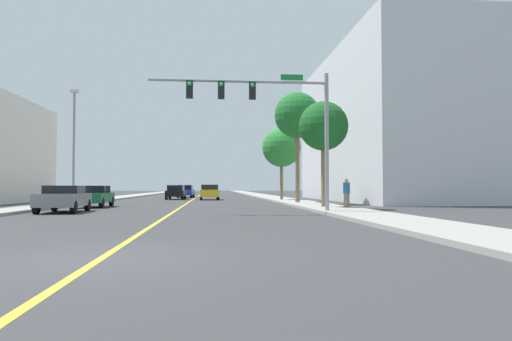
# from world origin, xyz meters

# --- Properties ---
(ground) EXTENTS (192.00, 192.00, 0.00)m
(ground) POSITION_xyz_m (0.00, 42.00, 0.00)
(ground) COLOR #38383A
(sidewalk_left) EXTENTS (2.93, 168.00, 0.15)m
(sidewalk_left) POSITION_xyz_m (-8.64, 42.00, 0.07)
(sidewalk_left) COLOR #9E9B93
(sidewalk_left) RESTS_ON ground
(sidewalk_right) EXTENTS (2.93, 168.00, 0.15)m
(sidewalk_right) POSITION_xyz_m (8.64, 42.00, 0.07)
(sidewalk_right) COLOR #9E9B93
(sidewalk_right) RESTS_ON ground
(lane_marking_center) EXTENTS (0.16, 144.00, 0.01)m
(lane_marking_center) POSITION_xyz_m (0.00, 42.00, 0.00)
(lane_marking_center) COLOR yellow
(lane_marking_center) RESTS_ON ground
(building_right_near) EXTENTS (16.83, 27.29, 13.92)m
(building_right_near) POSITION_xyz_m (21.50, 34.26, 6.96)
(building_right_near) COLOR silver
(building_right_near) RESTS_ON ground
(traffic_signal_mast) EXTENTS (8.72, 0.36, 6.73)m
(traffic_signal_mast) POSITION_xyz_m (4.77, 13.49, 5.11)
(traffic_signal_mast) COLOR gray
(traffic_signal_mast) RESTS_ON sidewalk_right
(street_lamp) EXTENTS (0.56, 0.28, 7.95)m
(street_lamp) POSITION_xyz_m (-7.68, 24.56, 4.55)
(street_lamp) COLOR gray
(street_lamp) RESTS_ON sidewalk_left
(palm_near) EXTENTS (2.90, 2.90, 6.18)m
(palm_near) POSITION_xyz_m (8.49, 17.91, 4.83)
(palm_near) COLOR brown
(palm_near) RESTS_ON sidewalk_right
(palm_mid) EXTENTS (3.45, 3.45, 8.24)m
(palm_mid) POSITION_xyz_m (8.33, 25.42, 6.61)
(palm_mid) COLOR brown
(palm_mid) RESTS_ON sidewalk_right
(palm_far) EXTENTS (3.54, 3.54, 6.49)m
(palm_far) POSITION_xyz_m (8.24, 32.94, 4.84)
(palm_far) COLOR brown
(palm_far) RESTS_ON sidewalk_right
(car_blue) EXTENTS (1.90, 4.37, 1.50)m
(car_blue) POSITION_xyz_m (-1.15, 46.43, 0.76)
(car_blue) COLOR #1E389E
(car_blue) RESTS_ON ground
(car_green) EXTENTS (1.79, 3.88, 1.37)m
(car_green) POSITION_xyz_m (-5.47, 21.46, 0.72)
(car_green) COLOR #196638
(car_green) RESTS_ON ground
(car_black) EXTENTS (1.89, 3.95, 1.45)m
(car_black) POSITION_xyz_m (-1.73, 38.96, 0.76)
(car_black) COLOR black
(car_black) RESTS_ON ground
(car_yellow) EXTENTS (1.92, 3.99, 1.50)m
(car_yellow) POSITION_xyz_m (1.70, 37.42, 0.78)
(car_yellow) COLOR gold
(car_yellow) RESTS_ON ground
(car_gray) EXTENTS (2.03, 3.96, 1.36)m
(car_gray) POSITION_xyz_m (-5.53, 15.64, 0.72)
(car_gray) COLOR slate
(car_gray) RESTS_ON ground
(pedestrian) EXTENTS (0.38, 0.38, 1.60)m
(pedestrian) POSITION_xyz_m (9.45, 16.54, 0.95)
(pedestrian) COLOR #726651
(pedestrian) RESTS_ON sidewalk_right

